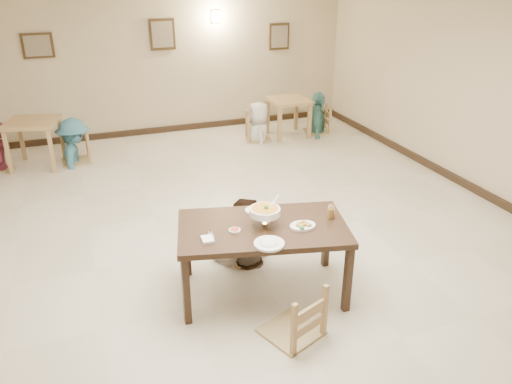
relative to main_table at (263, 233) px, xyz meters
name	(u,v)px	position (x,y,z in m)	size (l,w,h in m)	color
floor	(239,244)	(0.08, 1.06, -0.73)	(10.00, 10.00, 0.00)	beige
wall_back	(159,60)	(0.08, 6.06, 0.77)	(10.00, 10.00, 0.00)	#C8B592
wall_right	(506,101)	(4.08, 1.06, 0.77)	(10.00, 10.00, 0.00)	#C8B592
baseboard_back	(165,129)	(0.08, 6.03, -0.67)	(8.00, 0.06, 0.12)	black
baseboard_right	(485,194)	(4.05, 1.06, -0.67)	(0.06, 10.00, 0.12)	black
picture_a	(38,46)	(-2.12, 6.01, 1.17)	(0.55, 0.04, 0.45)	#342512
picture_b	(162,34)	(0.18, 6.01, 1.27)	(0.50, 0.04, 0.60)	#342512
picture_c	(279,37)	(2.68, 6.01, 1.12)	(0.45, 0.04, 0.55)	#342512
wall_sconce	(216,16)	(1.28, 6.02, 1.57)	(0.16, 0.05, 0.22)	#FFD88C
main_table	(263,233)	(0.00, 0.00, 0.00)	(1.91, 1.34, 0.81)	#342114
chair_far	(242,216)	(0.04, 0.81, -0.20)	(0.50, 0.50, 1.06)	tan
chair_near	(292,287)	(0.02, -0.73, -0.20)	(0.50, 0.50, 1.07)	tan
main_diner	(242,199)	(0.02, 0.71, 0.06)	(0.77, 0.60, 1.59)	gray
curry_warmer	(265,212)	(0.02, -0.01, 0.25)	(0.35, 0.32, 0.28)	silver
rice_plate_far	(258,210)	(0.07, 0.34, 0.10)	(0.29, 0.29, 0.07)	white
rice_plate_near	(269,243)	(-0.08, -0.38, 0.10)	(0.30, 0.30, 0.07)	white
fried_plate	(303,225)	(0.37, -0.17, 0.10)	(0.27, 0.27, 0.06)	white
chili_dish	(235,230)	(-0.31, -0.01, 0.09)	(0.12, 0.12, 0.02)	white
napkin_cutlery	(208,239)	(-0.61, -0.09, 0.09)	(0.15, 0.22, 0.03)	white
drink_glass	(331,212)	(0.73, -0.09, 0.15)	(0.07, 0.07, 0.15)	white
bg_table_left	(33,129)	(-2.38, 4.85, -0.04)	(1.00, 1.00, 0.83)	#A88351
bg_table_right	(288,106)	(2.44, 4.91, -0.09)	(0.77, 0.77, 0.77)	#A88351
bg_chair_lr	(73,134)	(-1.75, 4.84, -0.21)	(0.49, 0.49, 1.04)	tan
bg_chair_rl	(258,115)	(1.78, 4.87, -0.21)	(0.49, 0.49, 1.04)	tan
bg_chair_rr	(318,108)	(3.11, 4.90, -0.20)	(0.50, 0.50, 1.07)	tan
bg_diner_b	(70,119)	(-1.75, 4.84, 0.07)	(1.04, 0.60, 1.60)	teal
bg_diner_c	(258,102)	(1.78, 4.87, 0.04)	(0.76, 0.49, 1.55)	silver
bg_diner_d	(319,92)	(3.11, 4.90, 0.13)	(1.01, 0.42, 1.72)	teal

